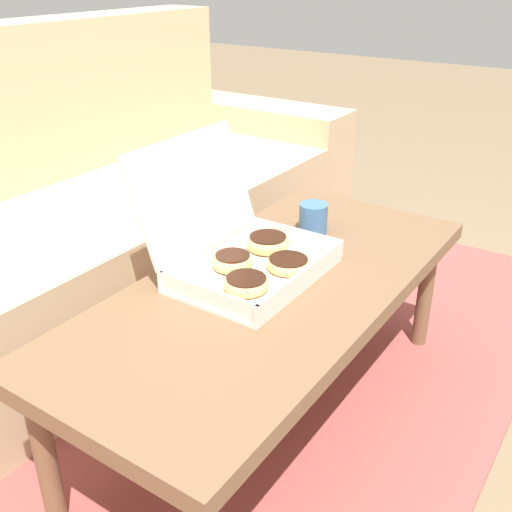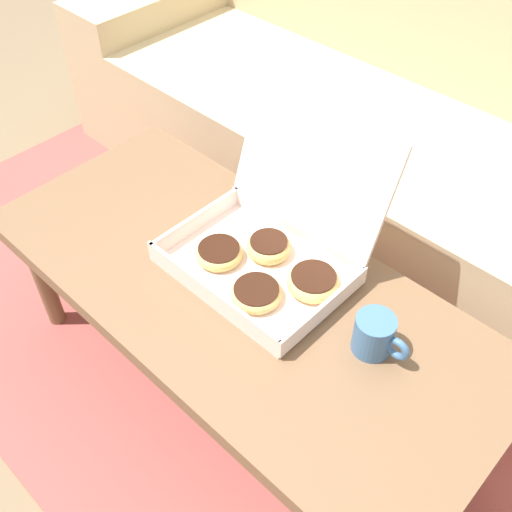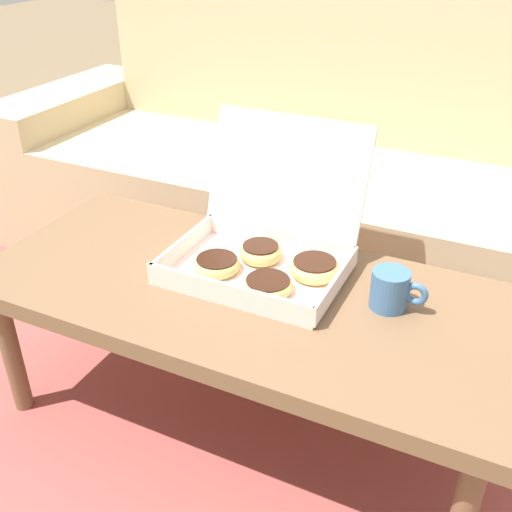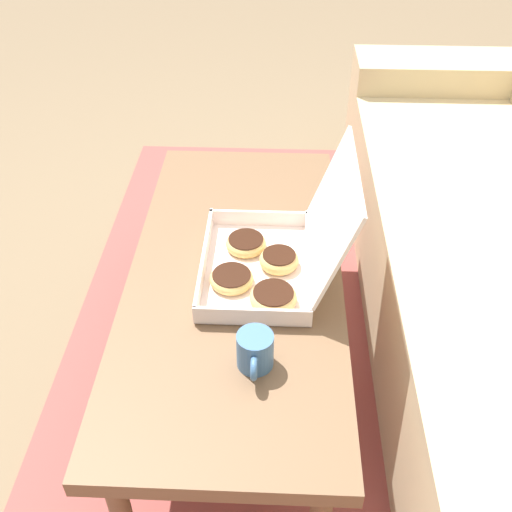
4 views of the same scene
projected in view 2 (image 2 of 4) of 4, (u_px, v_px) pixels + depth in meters
The scene contains 6 objects.
ground_plane at pixel (249, 380), 1.53m from camera, with size 12.00×12.00×0.00m, color #756047.
area_rug at pixel (323, 313), 1.68m from camera, with size 2.57×1.70×0.01m, color #994742.
couch at pixel (438, 153), 1.72m from camera, with size 2.45×0.76×0.89m.
coffee_table at pixel (238, 297), 1.27m from camera, with size 1.15×0.52×0.39m.
pastry_box at pixel (273, 248), 1.24m from camera, with size 0.37×0.35×0.30m.
coffee_mug at pixel (375, 335), 1.10m from camera, with size 0.11×0.08×0.08m.
Camera 2 is at (0.60, -0.60, 1.32)m, focal length 42.00 mm.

